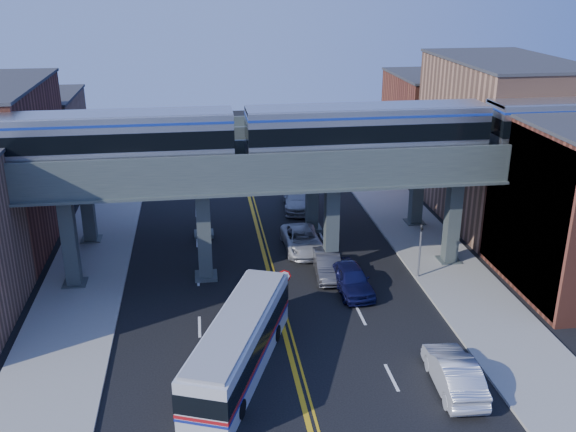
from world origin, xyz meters
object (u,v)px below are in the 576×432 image
at_px(traffic_signal, 420,245).
at_px(car_lane_b, 328,265).
at_px(transit_train, 367,130).
at_px(car_lane_a, 351,278).
at_px(car_lane_d, 298,198).
at_px(transit_bus, 239,345).
at_px(car_lane_c, 302,240).
at_px(stop_sign, 284,284).
at_px(car_parked_curb, 454,373).

relative_size(traffic_signal, car_lane_b, 0.93).
xyz_separation_m(transit_train, traffic_signal, (3.20, -2.00, -6.88)).
distance_m(car_lane_a, car_lane_b, 2.44).
height_order(car_lane_a, car_lane_d, same).
distance_m(transit_train, car_lane_d, 14.70).
bearing_deg(car_lane_b, transit_train, 22.43).
bearing_deg(transit_bus, transit_train, -18.66).
relative_size(transit_train, car_lane_a, 9.35).
bearing_deg(car_lane_c, transit_bus, -112.14).
bearing_deg(stop_sign, car_lane_a, 24.84).
height_order(car_lane_b, car_lane_c, car_lane_c).
bearing_deg(car_lane_d, car_lane_b, -85.05).
bearing_deg(transit_train, transit_bus, -129.79).
relative_size(transit_train, transit_bus, 4.17).
bearing_deg(transit_train, car_lane_c, 133.94).
relative_size(transit_train, traffic_signal, 10.99).
bearing_deg(car_parked_curb, stop_sign, -46.58).
distance_m(transit_train, transit_bus, 15.54).
bearing_deg(traffic_signal, transit_bus, -144.76).
distance_m(transit_bus, car_lane_d, 23.11).
bearing_deg(car_lane_d, transit_bus, -100.65).
bearing_deg(car_lane_a, car_lane_d, 89.23).
relative_size(transit_train, car_parked_curb, 9.00).
bearing_deg(car_parked_curb, transit_train, -81.58).
height_order(traffic_signal, car_parked_curb, traffic_signal).
distance_m(transit_bus, car_lane_b, 11.47).
xyz_separation_m(transit_train, car_lane_a, (-1.37, -2.99, -8.36)).
height_order(transit_bus, car_lane_b, transit_bus).
bearing_deg(car_lane_d, stop_sign, -96.21).
bearing_deg(car_lane_b, car_parked_curb, -70.13).
xyz_separation_m(transit_bus, car_lane_d, (6.34, 22.22, -0.59)).
bearing_deg(stop_sign, car_lane_b, 51.64).
relative_size(traffic_signal, car_lane_c, 0.77).
xyz_separation_m(transit_train, car_parked_curb, (1.06, -13.18, -8.36)).
height_order(transit_train, car_parked_curb, transit_train).
relative_size(car_lane_c, car_lane_d, 0.94).
distance_m(traffic_signal, car_lane_a, 4.90).
bearing_deg(stop_sign, transit_train, 41.24).
bearing_deg(car_lane_d, transit_train, -73.88).
bearing_deg(car_parked_curb, car_lane_d, -78.59).
bearing_deg(car_lane_a, car_lane_c, 102.45).
xyz_separation_m(car_lane_a, car_lane_c, (-1.93, 6.42, -0.08)).
xyz_separation_m(transit_bus, car_lane_b, (6.27, 9.58, -0.68)).
relative_size(car_lane_a, car_lane_c, 0.91).
relative_size(stop_sign, car_lane_a, 0.55).
bearing_deg(car_lane_c, transit_train, -47.09).
bearing_deg(car_lane_c, car_parked_curb, -76.32).
xyz_separation_m(transit_train, stop_sign, (-5.70, -5.00, -7.42)).
distance_m(stop_sign, car_lane_c, 8.82).
bearing_deg(car_lane_a, car_parked_curb, -80.84).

